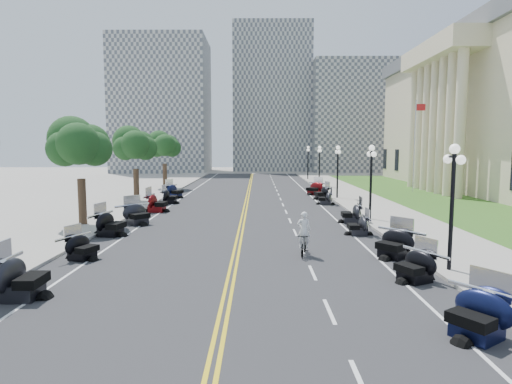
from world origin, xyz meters
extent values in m
plane|color=gray|center=(0.00, 0.00, 0.00)|extent=(160.00, 160.00, 0.00)
cube|color=#333335|center=(0.00, 10.00, 0.00)|extent=(16.00, 90.00, 0.01)
cube|color=yellow|center=(-0.12, 10.00, 0.01)|extent=(0.12, 90.00, 0.00)
cube|color=yellow|center=(0.12, 10.00, 0.01)|extent=(0.12, 90.00, 0.00)
cube|color=white|center=(6.40, 10.00, 0.01)|extent=(0.12, 90.00, 0.00)
cube|color=white|center=(-6.40, 10.00, 0.01)|extent=(0.12, 90.00, 0.00)
cube|color=white|center=(3.20, -16.00, 0.01)|extent=(0.12, 2.00, 0.00)
cube|color=white|center=(3.20, -12.00, 0.01)|extent=(0.12, 2.00, 0.00)
cube|color=white|center=(3.20, -8.00, 0.01)|extent=(0.12, 2.00, 0.00)
cube|color=white|center=(3.20, -4.00, 0.01)|extent=(0.12, 2.00, 0.00)
cube|color=white|center=(3.20, 0.00, 0.01)|extent=(0.12, 2.00, 0.00)
cube|color=white|center=(3.20, 4.00, 0.01)|extent=(0.12, 2.00, 0.00)
cube|color=white|center=(3.20, 8.00, 0.01)|extent=(0.12, 2.00, 0.00)
cube|color=white|center=(3.20, 12.00, 0.01)|extent=(0.12, 2.00, 0.00)
cube|color=white|center=(3.20, 16.00, 0.01)|extent=(0.12, 2.00, 0.00)
cube|color=white|center=(3.20, 20.00, 0.01)|extent=(0.12, 2.00, 0.00)
cube|color=white|center=(3.20, 24.00, 0.01)|extent=(0.12, 2.00, 0.00)
cube|color=white|center=(3.20, 28.00, 0.01)|extent=(0.12, 2.00, 0.00)
cube|color=white|center=(3.20, 32.00, 0.01)|extent=(0.12, 2.00, 0.00)
cube|color=white|center=(3.20, 36.00, 0.01)|extent=(0.12, 2.00, 0.00)
cube|color=white|center=(3.20, 40.00, 0.01)|extent=(0.12, 2.00, 0.00)
cube|color=white|center=(3.20, 44.00, 0.01)|extent=(0.12, 2.00, 0.00)
cube|color=white|center=(3.20, 48.00, 0.01)|extent=(0.12, 2.00, 0.00)
cube|color=white|center=(3.20, 52.00, 0.01)|extent=(0.12, 2.00, 0.00)
cube|color=#9E9991|center=(10.50, 10.00, 0.07)|extent=(5.00, 90.00, 0.15)
cube|color=#9E9991|center=(-10.50, 10.00, 0.07)|extent=(5.00, 90.00, 0.15)
cube|color=#356023|center=(17.50, 18.00, 0.05)|extent=(9.00, 60.00, 0.10)
cube|color=gray|center=(-18.00, 62.00, 13.00)|extent=(18.00, 14.00, 26.00)
cube|color=gray|center=(4.00, 68.00, 15.00)|extent=(16.00, 12.00, 30.00)
cube|color=gray|center=(22.00, 65.00, 11.00)|extent=(20.00, 14.00, 22.00)
imported|color=#A51414|center=(3.13, -5.29, 0.52)|extent=(0.85, 1.80, 1.04)
imported|color=silver|center=(3.13, -5.29, 1.89)|extent=(0.62, 0.41, 1.70)
camera|label=1|loc=(1.02, -24.54, 4.98)|focal=30.00mm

